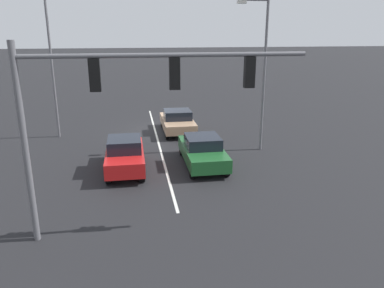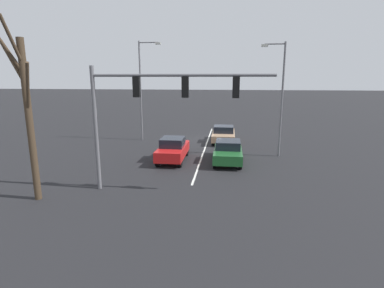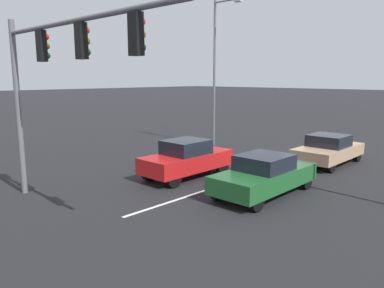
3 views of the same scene
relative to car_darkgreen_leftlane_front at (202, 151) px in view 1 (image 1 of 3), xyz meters
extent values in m
plane|color=black|center=(1.86, -7.30, -0.74)|extent=(240.00, 240.00, 0.00)
cube|color=silver|center=(1.86, -4.18, -0.73)|extent=(0.12, 18.23, 0.01)
cube|color=#1E5928|center=(0.00, -0.01, -0.12)|extent=(1.84, 4.48, 0.63)
cube|color=black|center=(0.00, 0.03, 0.47)|extent=(1.62, 1.80, 0.54)
cube|color=red|center=(-0.64, -2.21, 0.04)|extent=(0.24, 0.06, 0.12)
cube|color=red|center=(0.64, -2.21, 0.04)|extent=(0.24, 0.06, 0.12)
cylinder|color=black|center=(-0.79, 1.67, -0.43)|extent=(0.22, 0.62, 0.62)
cylinder|color=black|center=(0.79, 1.67, -0.43)|extent=(0.22, 0.62, 0.62)
cylinder|color=black|center=(-0.79, -1.69, -0.43)|extent=(0.22, 0.62, 0.62)
cylinder|color=black|center=(0.79, -1.69, -0.43)|extent=(0.22, 0.62, 0.62)
cube|color=red|center=(3.76, 0.18, -0.06)|extent=(1.73, 4.18, 0.67)
cube|color=black|center=(3.76, 0.23, 0.58)|extent=(1.52, 1.78, 0.59)
cube|color=red|center=(3.16, -1.87, 0.11)|extent=(0.24, 0.06, 0.12)
cube|color=red|center=(4.37, -1.87, 0.11)|extent=(0.24, 0.06, 0.12)
cylinder|color=black|center=(3.03, 1.67, -0.39)|extent=(0.22, 0.69, 0.69)
cylinder|color=black|center=(4.50, 1.67, -0.39)|extent=(0.22, 0.69, 0.69)
cylinder|color=black|center=(3.03, -1.32, -0.39)|extent=(0.22, 0.69, 0.69)
cylinder|color=black|center=(4.50, -1.32, -0.39)|extent=(0.22, 0.69, 0.69)
cube|color=tan|center=(0.42, -6.37, -0.13)|extent=(1.94, 4.29, 0.57)
cube|color=black|center=(0.42, -6.35, 0.44)|extent=(1.71, 1.68, 0.56)
cube|color=red|center=(-0.26, -8.48, 0.01)|extent=(0.24, 0.06, 0.12)
cube|color=red|center=(1.10, -8.48, 0.01)|extent=(0.24, 0.06, 0.12)
cylinder|color=black|center=(-0.42, -4.80, -0.42)|extent=(0.22, 0.65, 0.65)
cylinder|color=black|center=(1.26, -4.80, -0.42)|extent=(0.22, 0.65, 0.65)
cylinder|color=black|center=(-0.42, -7.95, -0.42)|extent=(0.22, 0.65, 0.65)
cylinder|color=black|center=(1.26, -7.95, -0.42)|extent=(0.22, 0.65, 0.65)
cylinder|color=slate|center=(6.53, 5.93, 2.35)|extent=(0.20, 0.20, 6.17)
cylinder|color=slate|center=(2.24, 5.93, 4.98)|extent=(8.59, 0.14, 0.14)
cube|color=black|center=(-0.29, 5.93, 4.43)|extent=(0.32, 0.22, 0.95)
sphere|color=red|center=(-0.29, 5.77, 4.72)|extent=(0.20, 0.20, 0.20)
sphere|color=#4C420C|center=(-0.29, 5.77, 4.43)|extent=(0.20, 0.20, 0.20)
sphere|color=#0A3814|center=(-0.29, 5.77, 4.15)|extent=(0.20, 0.20, 0.20)
cube|color=black|center=(2.04, 5.93, 4.43)|extent=(0.32, 0.22, 0.95)
sphere|color=red|center=(2.04, 5.77, 4.72)|extent=(0.20, 0.20, 0.20)
sphere|color=#4C420C|center=(2.04, 5.77, 4.43)|extent=(0.20, 0.20, 0.20)
sphere|color=#0A3814|center=(2.04, 5.77, 4.15)|extent=(0.20, 0.20, 0.20)
cube|color=black|center=(4.37, 5.93, 4.43)|extent=(0.32, 0.22, 0.95)
sphere|color=red|center=(4.37, 5.77, 4.72)|extent=(0.20, 0.20, 0.20)
sphere|color=#4C420C|center=(4.37, 5.77, 4.43)|extent=(0.20, 0.20, 0.20)
sphere|color=#0A3814|center=(4.37, 5.77, 4.15)|extent=(0.20, 0.20, 0.20)
cylinder|color=slate|center=(7.89, -6.48, 3.63)|extent=(0.14, 0.14, 8.73)
cylinder|color=slate|center=(-3.67, -1.91, 3.26)|extent=(0.14, 0.14, 8.00)
cylinder|color=slate|center=(-2.98, -1.91, 7.11)|extent=(1.38, 0.09, 0.09)
cube|color=beige|center=(-2.30, -1.91, 7.01)|extent=(0.44, 0.24, 0.16)
camera|label=1|loc=(3.38, 17.17, 5.69)|focal=35.00mm
camera|label=2|loc=(0.00, 19.87, 4.85)|focal=28.00mm
camera|label=3|loc=(-7.14, 11.33, 3.47)|focal=35.00mm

